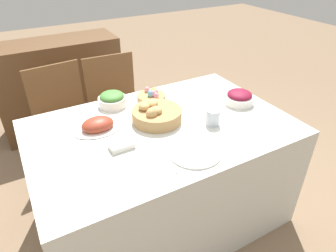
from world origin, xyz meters
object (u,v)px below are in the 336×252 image
object	(u,v)px
butter_dish	(122,146)
bread_basket	(156,114)
spoon	(224,142)
dinner_plate	(195,152)
drinking_cup	(213,117)
egg_basket	(152,96)
chair_far_center	(117,106)
sideboard	(60,86)
chair_far_left	(65,119)
ham_platter	(98,125)
beet_salad_bowl	(239,98)
knife	(220,144)
fork	(167,162)
green_salad_bowl	(112,99)

from	to	relation	value
butter_dish	bread_basket	bearing A→B (deg)	28.93
bread_basket	spoon	bearing A→B (deg)	-60.71
dinner_plate	drinking_cup	size ratio (longest dim) A/B	2.88
egg_basket	drinking_cup	xyz separation A→B (m)	(0.17, -0.46, 0.02)
chair_far_center	sideboard	world-z (taller)	sideboard
butter_dish	chair_far_left	bearing A→B (deg)	97.92
ham_platter	butter_dish	bearing A→B (deg)	-78.11
chair_far_center	butter_dish	xyz separation A→B (m)	(-0.30, -0.92, 0.28)
beet_salad_bowl	butter_dish	world-z (taller)	beet_salad_bowl
sideboard	knife	distance (m)	1.96
knife	butter_dish	distance (m)	0.52
sideboard	fork	bearing A→B (deg)	-85.01
sideboard	drinking_cup	size ratio (longest dim) A/B	12.25
bread_basket	drinking_cup	bearing A→B (deg)	-35.58
egg_basket	drinking_cup	world-z (taller)	drinking_cup
chair_far_center	bread_basket	distance (m)	0.82
ham_platter	drinking_cup	bearing A→B (deg)	-24.24
dinner_plate	spoon	world-z (taller)	dinner_plate
fork	knife	world-z (taller)	same
sideboard	green_salad_bowl	bearing A→B (deg)	-83.30
green_salad_bowl	ham_platter	bearing A→B (deg)	-126.84
sideboard	ham_platter	size ratio (longest dim) A/B	4.06
beet_salad_bowl	spoon	world-z (taller)	beet_salad_bowl
ham_platter	dinner_plate	world-z (taller)	ham_platter
spoon	knife	bearing A→B (deg)	-177.98
chair_far_center	knife	bearing A→B (deg)	-78.75
knife	drinking_cup	bearing A→B (deg)	62.62
chair_far_center	fork	world-z (taller)	chair_far_center
green_salad_bowl	fork	size ratio (longest dim) A/B	1.00
ham_platter	fork	bearing A→B (deg)	-66.54
chair_far_center	dinner_plate	xyz separation A→B (m)	(0.01, -1.15, 0.27)
sideboard	fork	world-z (taller)	sideboard
beet_salad_bowl	spoon	size ratio (longest dim) A/B	1.03
bread_basket	beet_salad_bowl	world-z (taller)	bread_basket
butter_dish	drinking_cup	bearing A→B (deg)	-3.79
fork	green_salad_bowl	bearing A→B (deg)	90.06
sideboard	butter_dish	xyz separation A→B (m)	(0.01, -1.65, 0.32)
chair_far_left	egg_basket	bearing A→B (deg)	-50.18
chair_far_left	sideboard	world-z (taller)	sideboard
sideboard	beet_salad_bowl	distance (m)	1.83
sideboard	spoon	size ratio (longest dim) A/B	6.25
ham_platter	knife	bearing A→B (deg)	-41.54
ham_platter	dinner_plate	distance (m)	0.59
sideboard	butter_dish	bearing A→B (deg)	-89.54
egg_basket	butter_dish	distance (m)	0.58
spoon	sideboard	bearing A→B (deg)	107.35
egg_basket	green_salad_bowl	xyz separation A→B (m)	(-0.26, 0.05, 0.02)
bread_basket	ham_platter	bearing A→B (deg)	166.77
knife	ham_platter	bearing A→B (deg)	136.44
sideboard	egg_basket	size ratio (longest dim) A/B	6.02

